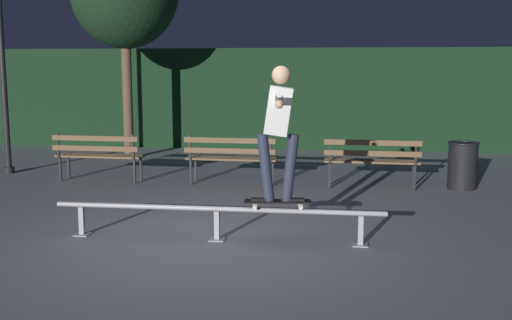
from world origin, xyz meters
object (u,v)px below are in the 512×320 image
(skateboard, at_px, (278,202))
(park_bench_leftmost, at_px, (98,152))
(park_bench_right_center, at_px, (372,157))
(park_bench_left_center, at_px, (231,155))
(trash_can, at_px, (463,165))
(lamp_post_left, at_px, (1,44))
(skateboarder, at_px, (278,122))
(grind_rail, at_px, (217,214))

(skateboard, bearing_deg, park_bench_leftmost, 136.33)
(park_bench_right_center, bearing_deg, skateboard, -110.40)
(park_bench_left_center, distance_m, trash_can, 3.95)
(park_bench_leftmost, relative_size, lamp_post_left, 0.41)
(skateboard, relative_size, trash_can, 1.00)
(skateboard, height_order, trash_can, trash_can)
(park_bench_leftmost, distance_m, lamp_post_left, 2.92)
(park_bench_leftmost, relative_size, trash_can, 2.02)
(skateboarder, xyz_separation_m, park_bench_leftmost, (-3.57, 3.40, -0.88))
(skateboard, distance_m, park_bench_left_center, 3.59)
(skateboarder, xyz_separation_m, park_bench_right_center, (1.26, 3.40, -0.88))
(park_bench_right_center, relative_size, trash_can, 2.02)
(skateboarder, xyz_separation_m, lamp_post_left, (-5.66, 4.03, 1.06))
(park_bench_right_center, xyz_separation_m, lamp_post_left, (-6.92, 0.62, 1.94))
(park_bench_left_center, bearing_deg, grind_rail, -82.85)
(park_bench_left_center, relative_size, park_bench_right_center, 1.00)
(grind_rail, bearing_deg, skateboarder, 0.03)
(skateboard, xyz_separation_m, park_bench_leftmost, (-3.57, 3.41, 0.05))
(lamp_post_left, relative_size, trash_can, 4.88)
(grind_rail, height_order, lamp_post_left, lamp_post_left)
(park_bench_right_center, bearing_deg, grind_rail, -120.30)
(park_bench_leftmost, xyz_separation_m, park_bench_right_center, (4.83, 0.00, 0.00))
(lamp_post_left, bearing_deg, park_bench_leftmost, -16.61)
(skateboard, bearing_deg, skateboarder, 6.40)
(skateboard, bearing_deg, trash_can, 52.23)
(skateboard, relative_size, park_bench_right_center, 0.49)
(park_bench_left_center, xyz_separation_m, park_bench_right_center, (2.42, 0.00, 0.00))
(skateboard, height_order, park_bench_right_center, park_bench_right_center)
(grind_rail, relative_size, park_bench_right_center, 2.46)
(park_bench_left_center, xyz_separation_m, lamp_post_left, (-4.51, 0.62, 1.94))
(lamp_post_left, bearing_deg, skateboarder, -35.44)
(skateboarder, distance_m, park_bench_leftmost, 5.01)
(grind_rail, relative_size, trash_can, 4.95)
(grind_rail, distance_m, park_bench_leftmost, 4.44)
(park_bench_leftmost, xyz_separation_m, park_bench_left_center, (2.42, 0.00, 0.00))
(park_bench_leftmost, bearing_deg, park_bench_right_center, 0.00)
(skateboard, xyz_separation_m, park_bench_left_center, (-1.15, 3.41, 0.05))
(grind_rail, height_order, skateboarder, skateboarder)
(grind_rail, relative_size, skateboarder, 2.54)
(skateboarder, bearing_deg, lamp_post_left, 144.56)
(skateboarder, bearing_deg, trash_can, 52.25)
(grind_rail, xyz_separation_m, park_bench_leftmost, (-2.84, 3.41, 0.22))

